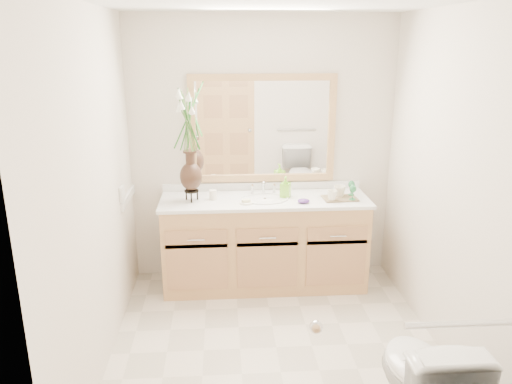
{
  "coord_description": "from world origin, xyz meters",
  "views": [
    {
      "loc": [
        -0.37,
        -3.16,
        2.17
      ],
      "look_at": [
        -0.1,
        0.65,
        1.0
      ],
      "focal_mm": 35.0,
      "sensor_mm": 36.0,
      "label": 1
    }
  ],
  "objects": [
    {
      "name": "tumbler",
      "position": [
        -0.46,
        1.02,
        0.87
      ],
      "size": [
        0.07,
        0.07,
        0.08
      ],
      "primitive_type": "cylinder",
      "color": "white",
      "rests_on": "counter"
    },
    {
      "name": "door",
      "position": [
        -0.3,
        -1.29,
        1.0
      ],
      "size": [
        0.8,
        0.03,
        2.0
      ],
      "primitive_type": "cube",
      "color": "tan",
      "rests_on": "floor"
    },
    {
      "name": "goblet_front",
      "position": [
        0.75,
        0.89,
        0.94
      ],
      "size": [
        0.06,
        0.06,
        0.14
      ],
      "color": "#277742",
      "rests_on": "tray"
    },
    {
      "name": "grab_bar",
      "position": [
        0.7,
        -1.27,
        0.95
      ],
      "size": [
        0.55,
        0.03,
        0.03
      ],
      "primitive_type": "cylinder",
      "rotation": [
        0.0,
        1.57,
        0.0
      ],
      "color": "silver",
      "rests_on": "wall_front"
    },
    {
      "name": "floor",
      "position": [
        0.0,
        0.0,
        0.0
      ],
      "size": [
        2.6,
        2.6,
        0.0
      ],
      "primitive_type": "plane",
      "color": "silver",
      "rests_on": "ground"
    },
    {
      "name": "soap_dish",
      "position": [
        -0.17,
        0.89,
        0.84
      ],
      "size": [
        0.11,
        0.11,
        0.04
      ],
      "color": "white",
      "rests_on": "counter"
    },
    {
      "name": "mug_right",
      "position": [
        0.66,
        0.99,
        0.9
      ],
      "size": [
        0.14,
        0.13,
        0.1
      ],
      "primitive_type": "imported",
      "rotation": [
        0.0,
        0.0,
        0.49
      ],
      "color": "white",
      "rests_on": "tray"
    },
    {
      "name": "sink",
      "position": [
        0.0,
        1.0,
        0.78
      ],
      "size": [
        0.38,
        0.34,
        0.23
      ],
      "color": "white",
      "rests_on": "counter"
    },
    {
      "name": "counter",
      "position": [
        0.0,
        1.01,
        0.82
      ],
      "size": [
        1.84,
        0.57,
        0.03
      ],
      "primitive_type": "cube",
      "color": "white",
      "rests_on": "vanity"
    },
    {
      "name": "toilet",
      "position": [
        0.7,
        -0.92,
        0.37
      ],
      "size": [
        0.42,
        0.75,
        0.74
      ],
      "primitive_type": "imported",
      "rotation": [
        0.0,
        0.0,
        3.14
      ],
      "color": "white",
      "rests_on": "floor"
    },
    {
      "name": "wall_back",
      "position": [
        0.0,
        1.3,
        1.2
      ],
      "size": [
        2.4,
        0.02,
        2.4
      ],
      "primitive_type": "cube",
      "color": "silver",
      "rests_on": "floor"
    },
    {
      "name": "vanity",
      "position": [
        0.0,
        1.01,
        0.4
      ],
      "size": [
        1.8,
        0.55,
        0.8
      ],
      "color": "tan",
      "rests_on": "floor"
    },
    {
      "name": "ceiling",
      "position": [
        0.0,
        0.0,
        2.4
      ],
      "size": [
        2.4,
        2.6,
        0.02
      ],
      "primitive_type": "cube",
      "color": "white",
      "rests_on": "wall_back"
    },
    {
      "name": "mug_left",
      "position": [
        0.57,
        0.89,
        0.89
      ],
      "size": [
        0.09,
        0.09,
        0.09
      ],
      "primitive_type": "imported",
      "rotation": [
        0.0,
        0.0,
        -0.05
      ],
      "color": "white",
      "rests_on": "tray"
    },
    {
      "name": "switch_plate",
      "position": [
        -1.19,
        0.76,
        0.98
      ],
      "size": [
        0.02,
        0.12,
        0.12
      ],
      "primitive_type": "cube",
      "color": "white",
      "rests_on": "wall_left"
    },
    {
      "name": "tray",
      "position": [
        0.66,
        0.95,
        0.84
      ],
      "size": [
        0.31,
        0.22,
        0.01
      ],
      "primitive_type": "cube",
      "rotation": [
        0.0,
        0.0,
        0.07
      ],
      "color": "brown",
      "rests_on": "counter"
    },
    {
      "name": "wall_left",
      "position": [
        -1.2,
        0.0,
        1.2
      ],
      "size": [
        0.02,
        2.6,
        2.4
      ],
      "primitive_type": "cube",
      "color": "silver",
      "rests_on": "floor"
    },
    {
      "name": "wall_front",
      "position": [
        0.0,
        -1.3,
        1.2
      ],
      "size": [
        2.4,
        0.02,
        2.4
      ],
      "primitive_type": "cube",
      "color": "silver",
      "rests_on": "floor"
    },
    {
      "name": "soap_bottle",
      "position": [
        0.19,
        1.05,
        0.91
      ],
      "size": [
        0.1,
        0.1,
        0.17
      ],
      "primitive_type": "imported",
      "rotation": [
        0.0,
        0.0,
        -0.38
      ],
      "color": "#7BCA2F",
      "rests_on": "counter"
    },
    {
      "name": "goblet_back",
      "position": [
        0.77,
        1.02,
        0.93
      ],
      "size": [
        0.06,
        0.06,
        0.13
      ],
      "color": "#277742",
      "rests_on": "tray"
    },
    {
      "name": "mirror",
      "position": [
        0.0,
        1.28,
        1.41
      ],
      "size": [
        1.32,
        0.04,
        0.97
      ],
      "color": "white",
      "rests_on": "wall_back"
    },
    {
      "name": "flower_vase",
      "position": [
        -0.64,
        1.0,
        1.45
      ],
      "size": [
        0.22,
        0.22,
        0.92
      ],
      "rotation": [
        0.0,
        0.0,
        0.0
      ],
      "color": "black",
      "rests_on": "counter"
    },
    {
      "name": "wall_right",
      "position": [
        1.2,
        0.0,
        1.2
      ],
      "size": [
        0.02,
        2.6,
        2.4
      ],
      "primitive_type": "cube",
      "color": "silver",
      "rests_on": "floor"
    },
    {
      "name": "purple_dish",
      "position": [
        0.32,
        0.86,
        0.85
      ],
      "size": [
        0.13,
        0.12,
        0.04
      ],
      "primitive_type": "ellipsoid",
      "rotation": [
        0.0,
        0.0,
        -0.43
      ],
      "color": "#4F2776",
      "rests_on": "counter"
    }
  ]
}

